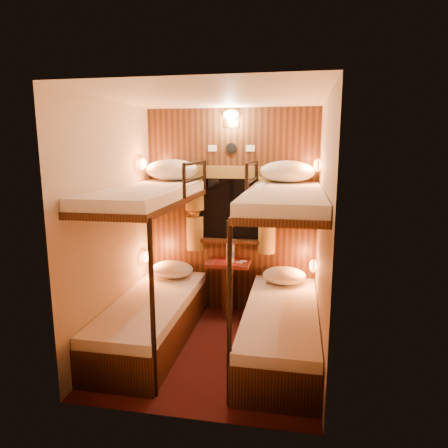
% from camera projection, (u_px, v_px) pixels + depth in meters
% --- Properties ---
extents(floor, '(2.10, 2.10, 0.00)m').
position_uv_depth(floor, '(214.00, 349.00, 3.95)').
color(floor, '#390F0F').
rests_on(floor, ground).
extents(ceiling, '(2.10, 2.10, 0.00)m').
position_uv_depth(ceiling, '(212.00, 96.00, 3.49)').
color(ceiling, silver).
rests_on(ceiling, wall_back).
extents(wall_back, '(2.40, 0.00, 2.40)m').
position_uv_depth(wall_back, '(231.00, 212.00, 4.74)').
color(wall_back, '#C6B293').
rests_on(wall_back, floor).
extents(wall_front, '(2.40, 0.00, 2.40)m').
position_uv_depth(wall_front, '(181.00, 261.00, 2.71)').
color(wall_front, '#C6B293').
rests_on(wall_front, floor).
extents(wall_left, '(0.00, 2.40, 2.40)m').
position_uv_depth(wall_left, '(113.00, 226.00, 3.90)').
color(wall_left, '#C6B293').
rests_on(wall_left, floor).
extents(wall_right, '(0.00, 2.40, 2.40)m').
position_uv_depth(wall_right, '(323.00, 234.00, 3.54)').
color(wall_right, '#C6B293').
rests_on(wall_right, floor).
extents(back_panel, '(2.00, 0.03, 2.40)m').
position_uv_depth(back_panel, '(231.00, 213.00, 4.72)').
color(back_panel, black).
rests_on(back_panel, floor).
extents(bunk_left, '(0.72, 1.90, 1.82)m').
position_uv_depth(bunk_left, '(152.00, 289.00, 4.03)').
color(bunk_left, black).
rests_on(bunk_left, floor).
extents(bunk_right, '(0.72, 1.90, 1.82)m').
position_uv_depth(bunk_right, '(281.00, 297.00, 3.79)').
color(bunk_right, black).
rests_on(bunk_right, floor).
extents(window, '(1.00, 0.12, 0.79)m').
position_uv_depth(window, '(231.00, 215.00, 4.69)').
color(window, black).
rests_on(window, back_panel).
extents(curtains, '(1.10, 0.22, 1.00)m').
position_uv_depth(curtains, '(230.00, 208.00, 4.65)').
color(curtains, olive).
rests_on(curtains, back_panel).
extents(back_fixtures, '(0.54, 0.09, 0.48)m').
position_uv_depth(back_fixtures, '(231.00, 122.00, 4.49)').
color(back_fixtures, black).
rests_on(back_fixtures, back_panel).
extents(reading_lamps, '(2.00, 0.20, 1.25)m').
position_uv_depth(reading_lamps, '(226.00, 214.00, 4.39)').
color(reading_lamps, orange).
rests_on(reading_lamps, wall_left).
extents(table, '(0.50, 0.34, 0.66)m').
position_uv_depth(table, '(228.00, 281.00, 4.69)').
color(table, '#622916').
rests_on(table, floor).
extents(bottle_left, '(0.08, 0.08, 0.27)m').
position_uv_depth(bottle_left, '(229.00, 253.00, 4.57)').
color(bottle_left, '#99BFE5').
rests_on(bottle_left, table).
extents(bottle_right, '(0.07, 0.07, 0.24)m').
position_uv_depth(bottle_right, '(231.00, 253.00, 4.60)').
color(bottle_right, '#99BFE5').
rests_on(bottle_right, table).
extents(sachet_a, '(0.08, 0.07, 0.01)m').
position_uv_depth(sachet_a, '(239.00, 263.00, 4.60)').
color(sachet_a, silver).
rests_on(sachet_a, table).
extents(sachet_b, '(0.09, 0.08, 0.01)m').
position_uv_depth(sachet_b, '(243.00, 261.00, 4.66)').
color(sachet_b, silver).
rests_on(sachet_b, table).
extents(pillow_lower_left, '(0.49, 0.35, 0.19)m').
position_uv_depth(pillow_lower_left, '(172.00, 269.00, 4.68)').
color(pillow_lower_left, silver).
rests_on(pillow_lower_left, bunk_left).
extents(pillow_lower_right, '(0.48, 0.34, 0.19)m').
position_uv_depth(pillow_lower_right, '(284.00, 275.00, 4.46)').
color(pillow_lower_right, silver).
rests_on(pillow_lower_right, bunk_right).
extents(pillow_upper_left, '(0.61, 0.44, 0.24)m').
position_uv_depth(pillow_upper_left, '(172.00, 170.00, 4.54)').
color(pillow_upper_left, silver).
rests_on(pillow_upper_left, bunk_left).
extents(pillow_upper_right, '(0.59, 0.42, 0.23)m').
position_uv_depth(pillow_upper_right, '(287.00, 171.00, 4.31)').
color(pillow_upper_right, silver).
rests_on(pillow_upper_right, bunk_right).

